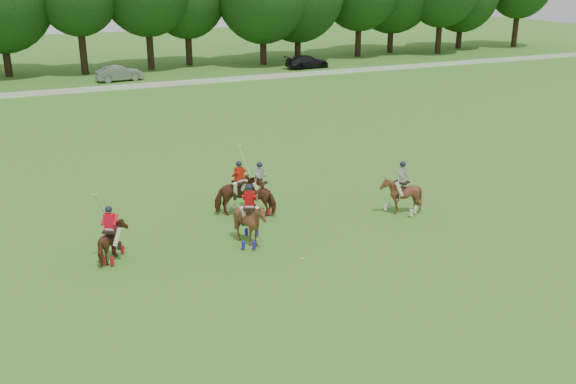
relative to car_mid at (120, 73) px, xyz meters
name	(u,v)px	position (x,y,z in m)	size (l,w,h in m)	color
ground	(268,277)	(-2.41, -42.50, -0.71)	(180.00, 180.00, 0.00)	#2F671D
boundary_rail	(101,89)	(-2.41, -4.50, -0.49)	(120.00, 0.10, 0.44)	white
car_mid	(120,73)	(0.00, 0.00, 0.00)	(1.50, 4.31, 1.42)	gray
car_right	(307,62)	(19.33, 0.00, -0.03)	(1.91, 4.69, 1.36)	black
polo_red_a	(112,242)	(-7.11, -38.96, 0.04)	(1.48, 1.79, 2.66)	#4B2714
polo_red_b	(240,196)	(-1.31, -36.56, 0.18)	(2.11, 1.96, 2.97)	#4B2714
polo_red_c	(250,222)	(-1.98, -39.59, 0.18)	(1.95, 2.03, 2.43)	#4B2714
polo_stripe_a	(260,194)	(-0.39, -36.61, 0.11)	(1.77, 2.01, 2.29)	#4B2714
polo_stripe_b	(401,195)	(5.15, -39.20, 0.14)	(1.93, 1.98, 2.35)	#4B2714
polo_ball	(302,259)	(-0.75, -41.74, -0.66)	(0.09, 0.09, 0.09)	white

